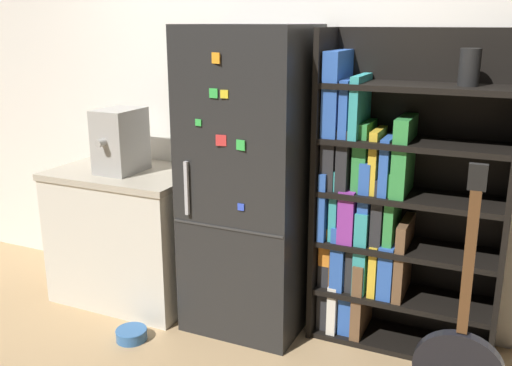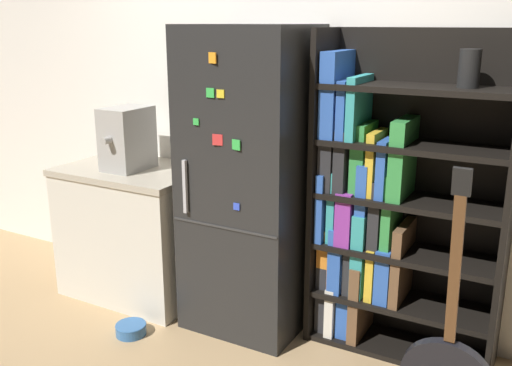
{
  "view_description": "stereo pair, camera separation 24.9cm",
  "coord_description": "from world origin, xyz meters",
  "px_view_note": "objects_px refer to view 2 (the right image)",
  "views": [
    {
      "loc": [
        1.34,
        -2.7,
        1.76
      ],
      "look_at": [
        0.04,
        0.15,
        0.88
      ],
      "focal_mm": 40.0,
      "sensor_mm": 36.0,
      "label": 1
    },
    {
      "loc": [
        1.56,
        -2.59,
        1.76
      ],
      "look_at": [
        0.04,
        0.15,
        0.88
      ],
      "focal_mm": 40.0,
      "sensor_mm": 36.0,
      "label": 2
    }
  ],
  "objects_px": {
    "espresso_machine": "(127,138)",
    "refrigerator": "(250,182)",
    "bookshelf": "(383,210)",
    "pet_bowl": "(131,329)"
  },
  "relations": [
    {
      "from": "espresso_machine",
      "to": "pet_bowl",
      "type": "xyz_separation_m",
      "value": [
        0.33,
        -0.44,
        -1.02
      ]
    },
    {
      "from": "bookshelf",
      "to": "espresso_machine",
      "type": "bearing_deg",
      "value": -172.64
    },
    {
      "from": "refrigerator",
      "to": "pet_bowl",
      "type": "bearing_deg",
      "value": -136.38
    },
    {
      "from": "refrigerator",
      "to": "bookshelf",
      "type": "xyz_separation_m",
      "value": [
        0.74,
        0.14,
        -0.09
      ]
    },
    {
      "from": "bookshelf",
      "to": "espresso_machine",
      "type": "distance_m",
      "value": 1.63
    },
    {
      "from": "espresso_machine",
      "to": "pet_bowl",
      "type": "distance_m",
      "value": 1.16
    },
    {
      "from": "espresso_machine",
      "to": "refrigerator",
      "type": "bearing_deg",
      "value": 4.12
    },
    {
      "from": "espresso_machine",
      "to": "pet_bowl",
      "type": "height_order",
      "value": "espresso_machine"
    },
    {
      "from": "bookshelf",
      "to": "pet_bowl",
      "type": "bearing_deg",
      "value": -153.09
    },
    {
      "from": "refrigerator",
      "to": "bookshelf",
      "type": "bearing_deg",
      "value": 11.01
    }
  ]
}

